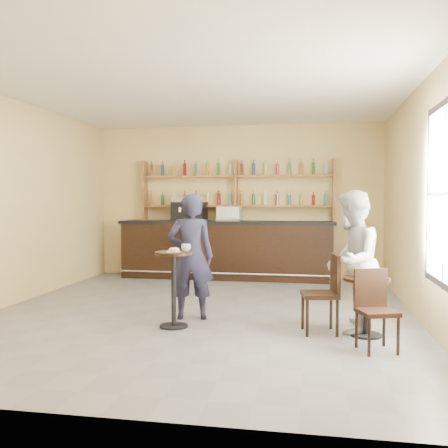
% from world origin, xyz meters
% --- Properties ---
extents(floor, '(7.00, 7.00, 0.00)m').
position_xyz_m(floor, '(0.00, 0.00, 0.00)').
color(floor, slate).
rests_on(floor, ground).
extents(ceiling, '(7.00, 7.00, 0.00)m').
position_xyz_m(ceiling, '(0.00, 0.00, 3.20)').
color(ceiling, white).
rests_on(ceiling, wall_back).
extents(wall_back, '(7.00, 0.00, 7.00)m').
position_xyz_m(wall_back, '(0.00, 3.50, 1.60)').
color(wall_back, '#DBC17C').
rests_on(wall_back, floor).
extents(wall_front, '(7.00, 0.00, 7.00)m').
position_xyz_m(wall_front, '(0.00, -3.50, 1.60)').
color(wall_front, '#DBC17C').
rests_on(wall_front, floor).
extents(wall_left, '(0.00, 7.00, 7.00)m').
position_xyz_m(wall_left, '(-3.00, 0.00, 1.60)').
color(wall_left, '#DBC17C').
rests_on(wall_left, floor).
extents(wall_right, '(0.00, 7.00, 7.00)m').
position_xyz_m(wall_right, '(3.00, 0.00, 1.60)').
color(wall_right, '#DBC17C').
rests_on(wall_right, floor).
extents(window_pane, '(0.00, 2.00, 2.00)m').
position_xyz_m(window_pane, '(2.99, -1.20, 1.70)').
color(window_pane, white).
rests_on(window_pane, wall_right).
extents(window_frame, '(0.04, 1.70, 2.10)m').
position_xyz_m(window_frame, '(2.99, -1.20, 1.70)').
color(window_frame, black).
rests_on(window_frame, wall_right).
extents(shelf_unit, '(4.00, 0.26, 1.40)m').
position_xyz_m(shelf_unit, '(0.00, 3.37, 1.81)').
color(shelf_unit, brown).
rests_on(shelf_unit, wall_back).
extents(liquor_bottles, '(3.68, 0.10, 1.00)m').
position_xyz_m(liquor_bottles, '(0.00, 3.37, 1.98)').
color(liquor_bottles, '#8C5919').
rests_on(liquor_bottles, shelf_unit).
extents(bar_counter, '(4.42, 0.86, 1.20)m').
position_xyz_m(bar_counter, '(-0.17, 3.15, 0.60)').
color(bar_counter, black).
rests_on(bar_counter, floor).
extents(espresso_machine, '(0.71, 0.48, 0.48)m').
position_xyz_m(espresso_machine, '(-0.95, 3.15, 1.44)').
color(espresso_machine, black).
rests_on(espresso_machine, bar_counter).
extents(pastry_case, '(0.54, 0.45, 0.29)m').
position_xyz_m(pastry_case, '(-0.11, 3.15, 1.34)').
color(pastry_case, silver).
rests_on(pastry_case, bar_counter).
extents(pedestal_table, '(0.48, 0.48, 0.97)m').
position_xyz_m(pedestal_table, '(-0.16, -0.84, 0.49)').
color(pedestal_table, black).
rests_on(pedestal_table, floor).
extents(napkin, '(0.21, 0.21, 0.00)m').
position_xyz_m(napkin, '(-0.16, -0.84, 0.97)').
color(napkin, white).
rests_on(napkin, pedestal_table).
extents(donut, '(0.14, 0.14, 0.05)m').
position_xyz_m(donut, '(-0.15, -0.85, 1.00)').
color(donut, '#CC8E4A').
rests_on(donut, napkin).
extents(cup_pedestal, '(0.14, 0.14, 0.09)m').
position_xyz_m(cup_pedestal, '(-0.02, -0.74, 1.02)').
color(cup_pedestal, white).
rests_on(cup_pedestal, pedestal_table).
extents(man_main, '(0.70, 0.54, 1.72)m').
position_xyz_m(man_main, '(-0.06, -0.35, 0.86)').
color(man_main, black).
rests_on(man_main, floor).
extents(cafe_table, '(0.72, 0.72, 0.71)m').
position_xyz_m(cafe_table, '(2.22, -0.84, 0.35)').
color(cafe_table, black).
rests_on(cafe_table, floor).
extents(cup_cafe, '(0.11, 0.11, 0.08)m').
position_xyz_m(cup_cafe, '(2.27, -0.84, 0.75)').
color(cup_cafe, white).
rests_on(cup_cafe, cafe_table).
extents(chair_west, '(0.49, 0.49, 0.97)m').
position_xyz_m(chair_west, '(1.67, -0.79, 0.49)').
color(chair_west, black).
rests_on(chair_west, floor).
extents(chair_south, '(0.48, 0.48, 0.88)m').
position_xyz_m(chair_south, '(2.27, -1.44, 0.44)').
color(chair_south, black).
rests_on(chair_south, floor).
extents(patron_second, '(0.85, 0.98, 1.75)m').
position_xyz_m(patron_second, '(2.06, -0.66, 0.88)').
color(patron_second, '#A0A1A6').
rests_on(patron_second, floor).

